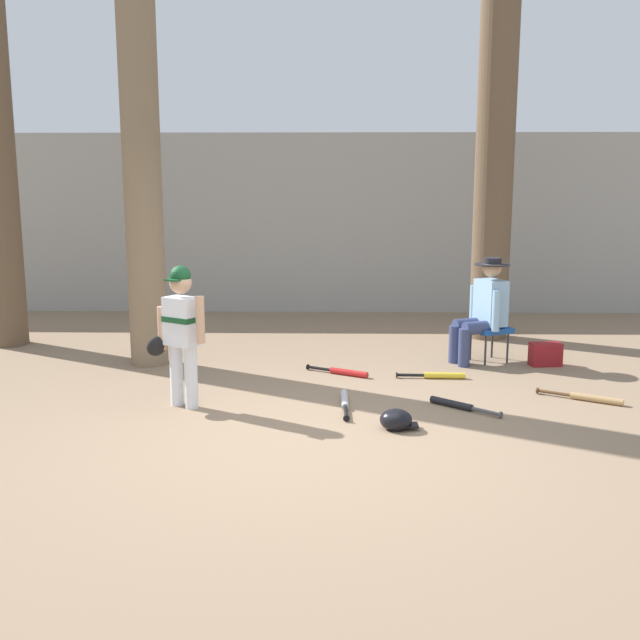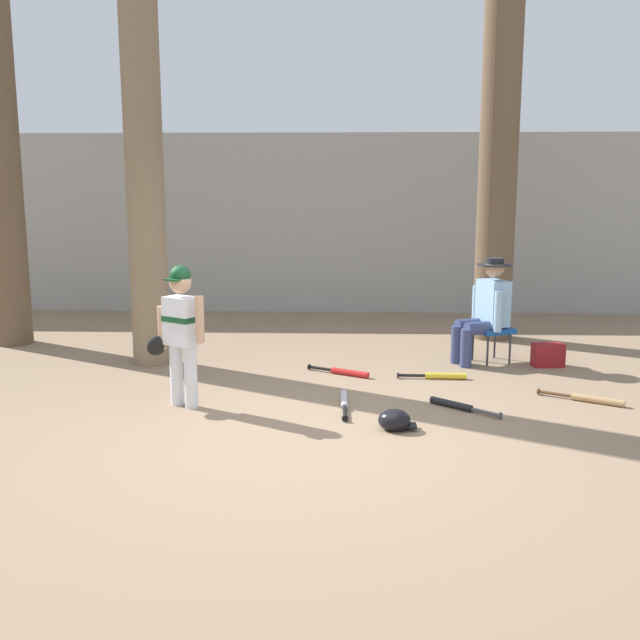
{
  "view_description": "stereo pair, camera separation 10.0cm",
  "coord_description": "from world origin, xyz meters",
  "px_view_note": "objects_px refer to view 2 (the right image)",
  "views": [
    {
      "loc": [
        0.25,
        -5.69,
        2.02
      ],
      "look_at": [
        0.1,
        1.25,
        0.75
      ],
      "focal_mm": 41.81,
      "sensor_mm": 36.0,
      "label": 1
    },
    {
      "loc": [
        0.35,
        -5.68,
        2.02
      ],
      "look_at": [
        0.1,
        1.25,
        0.75
      ],
      "focal_mm": 41.81,
      "sensor_mm": 36.0,
      "label": 2
    }
  ],
  "objects_px": {
    "seated_spectator": "(485,308)",
    "bat_red_barrel": "(345,372)",
    "bat_aluminum_silver": "(344,402)",
    "young_ballplayer": "(180,327)",
    "batting_helmet_black": "(395,420)",
    "folding_stool": "(492,331)",
    "bat_black_composite": "(457,405)",
    "handbag_beside_stool": "(548,355)",
    "tree_near_player": "(143,132)",
    "tree_behind_spectator": "(498,173)",
    "bat_wood_tan": "(591,399)",
    "bat_yellow_trainer": "(440,376)"
  },
  "relations": [
    {
      "from": "young_ballplayer",
      "to": "bat_yellow_trainer",
      "type": "relative_size",
      "value": 1.8
    },
    {
      "from": "bat_red_barrel",
      "to": "folding_stool",
      "type": "bearing_deg",
      "value": 21.49
    },
    {
      "from": "handbag_beside_stool",
      "to": "batting_helmet_black",
      "type": "xyz_separation_m",
      "value": [
        -1.86,
        -2.25,
        -0.05
      ]
    },
    {
      "from": "tree_near_player",
      "to": "tree_behind_spectator",
      "type": "height_order",
      "value": "tree_near_player"
    },
    {
      "from": "folding_stool",
      "to": "batting_helmet_black",
      "type": "height_order",
      "value": "folding_stool"
    },
    {
      "from": "bat_yellow_trainer",
      "to": "bat_aluminum_silver",
      "type": "distance_m",
      "value": 1.4
    },
    {
      "from": "seated_spectator",
      "to": "bat_black_composite",
      "type": "distance_m",
      "value": 1.99
    },
    {
      "from": "young_ballplayer",
      "to": "folding_stool",
      "type": "height_order",
      "value": "young_ballplayer"
    },
    {
      "from": "bat_yellow_trainer",
      "to": "bat_black_composite",
      "type": "relative_size",
      "value": 1.23
    },
    {
      "from": "tree_near_player",
      "to": "young_ballplayer",
      "type": "height_order",
      "value": "tree_near_player"
    },
    {
      "from": "bat_aluminum_silver",
      "to": "bat_yellow_trainer",
      "type": "bearing_deg",
      "value": 44.16
    },
    {
      "from": "bat_aluminum_silver",
      "to": "young_ballplayer",
      "type": "bearing_deg",
      "value": -177.06
    },
    {
      "from": "seated_spectator",
      "to": "tree_behind_spectator",
      "type": "bearing_deg",
      "value": 76.02
    },
    {
      "from": "tree_near_player",
      "to": "tree_behind_spectator",
      "type": "distance_m",
      "value": 4.46
    },
    {
      "from": "bat_yellow_trainer",
      "to": "batting_helmet_black",
      "type": "relative_size",
      "value": 2.26
    },
    {
      "from": "bat_wood_tan",
      "to": "batting_helmet_black",
      "type": "relative_size",
      "value": 2.25
    },
    {
      "from": "bat_wood_tan",
      "to": "young_ballplayer",
      "type": "bearing_deg",
      "value": -176.33
    },
    {
      "from": "tree_near_player",
      "to": "seated_spectator",
      "type": "height_order",
      "value": "tree_near_player"
    },
    {
      "from": "young_ballplayer",
      "to": "bat_red_barrel",
      "type": "distance_m",
      "value": 2.03
    },
    {
      "from": "seated_spectator",
      "to": "bat_aluminum_silver",
      "type": "height_order",
      "value": "seated_spectator"
    },
    {
      "from": "bat_yellow_trainer",
      "to": "bat_black_composite",
      "type": "bearing_deg",
      "value": -88.9
    },
    {
      "from": "seated_spectator",
      "to": "handbag_beside_stool",
      "type": "xyz_separation_m",
      "value": [
        0.69,
        -0.15,
        -0.51
      ]
    },
    {
      "from": "handbag_beside_stool",
      "to": "bat_aluminum_silver",
      "type": "height_order",
      "value": "handbag_beside_stool"
    },
    {
      "from": "bat_wood_tan",
      "to": "bat_yellow_trainer",
      "type": "relative_size",
      "value": 1.0
    },
    {
      "from": "tree_behind_spectator",
      "to": "bat_aluminum_silver",
      "type": "relative_size",
      "value": 6.15
    },
    {
      "from": "handbag_beside_stool",
      "to": "bat_black_composite",
      "type": "xyz_separation_m",
      "value": [
        -1.25,
        -1.66,
        -0.1
      ]
    },
    {
      "from": "bat_aluminum_silver",
      "to": "seated_spectator",
      "type": "bearing_deg",
      "value": 47.31
    },
    {
      "from": "bat_red_barrel",
      "to": "bat_aluminum_silver",
      "type": "distance_m",
      "value": 1.1
    },
    {
      "from": "seated_spectator",
      "to": "bat_aluminum_silver",
      "type": "bearing_deg",
      "value": -132.69
    },
    {
      "from": "bat_wood_tan",
      "to": "bat_aluminum_silver",
      "type": "bearing_deg",
      "value": -175.86
    },
    {
      "from": "young_ballplayer",
      "to": "bat_yellow_trainer",
      "type": "height_order",
      "value": "young_ballplayer"
    },
    {
      "from": "handbag_beside_stool",
      "to": "bat_yellow_trainer",
      "type": "distance_m",
      "value": 1.41
    },
    {
      "from": "young_ballplayer",
      "to": "batting_helmet_black",
      "type": "distance_m",
      "value": 2.12
    },
    {
      "from": "young_ballplayer",
      "to": "handbag_beside_stool",
      "type": "height_order",
      "value": "young_ballplayer"
    },
    {
      "from": "seated_spectator",
      "to": "bat_red_barrel",
      "type": "xyz_separation_m",
      "value": [
        -1.59,
        -0.62,
        -0.61
      ]
    },
    {
      "from": "tree_near_player",
      "to": "bat_yellow_trainer",
      "type": "xyz_separation_m",
      "value": [
        3.21,
        -0.6,
        -2.54
      ]
    },
    {
      "from": "bat_wood_tan",
      "to": "bat_red_barrel",
      "type": "bearing_deg",
      "value": 157.95
    },
    {
      "from": "seated_spectator",
      "to": "bat_yellow_trainer",
      "type": "xyz_separation_m",
      "value": [
        -0.59,
        -0.75,
        -0.61
      ]
    },
    {
      "from": "bat_wood_tan",
      "to": "bat_black_composite",
      "type": "distance_m",
      "value": 1.31
    },
    {
      "from": "tree_behind_spectator",
      "to": "bat_wood_tan",
      "type": "relative_size",
      "value": 6.98
    },
    {
      "from": "tree_near_player",
      "to": "batting_helmet_black",
      "type": "distance_m",
      "value": 4.27
    },
    {
      "from": "seated_spectator",
      "to": "handbag_beside_stool",
      "type": "distance_m",
      "value": 0.87
    },
    {
      "from": "bat_black_composite",
      "to": "bat_aluminum_silver",
      "type": "distance_m",
      "value": 1.03
    },
    {
      "from": "bat_red_barrel",
      "to": "bat_black_composite",
      "type": "relative_size",
      "value": 1.15
    },
    {
      "from": "seated_spectator",
      "to": "bat_red_barrel",
      "type": "bearing_deg",
      "value": -158.63
    },
    {
      "from": "seated_spectator",
      "to": "bat_black_composite",
      "type": "relative_size",
      "value": 2.04
    },
    {
      "from": "handbag_beside_stool",
      "to": "tree_behind_spectator",
      "type": "bearing_deg",
      "value": 102.01
    },
    {
      "from": "seated_spectator",
      "to": "handbag_beside_stool",
      "type": "bearing_deg",
      "value": -12.23
    },
    {
      "from": "young_ballplayer",
      "to": "bat_aluminum_silver",
      "type": "distance_m",
      "value": 1.66
    },
    {
      "from": "folding_stool",
      "to": "seated_spectator",
      "type": "height_order",
      "value": "seated_spectator"
    }
  ]
}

